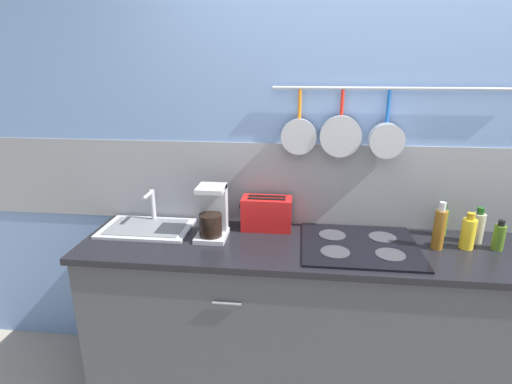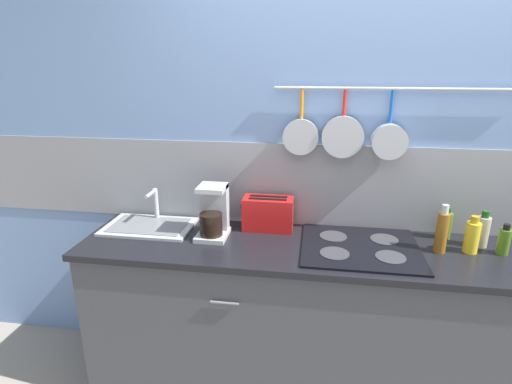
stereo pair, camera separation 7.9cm
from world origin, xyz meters
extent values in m
cube|color=#7293C6|center=(0.00, 0.33, 1.30)|extent=(7.20, 0.06, 2.60)
cube|color=gray|center=(0.00, 0.32, 1.15)|extent=(7.20, 0.07, 0.48)
cylinder|color=#B7BABF|center=(0.01, 0.27, 1.69)|extent=(1.27, 0.02, 0.02)
cylinder|color=orange|center=(-0.48, 0.27, 1.61)|extent=(0.02, 0.02, 0.15)
cylinder|color=#B7BABF|center=(-0.48, 0.25, 1.44)|extent=(0.19, 0.04, 0.19)
cylinder|color=red|center=(-0.26, 0.27, 1.62)|extent=(0.02, 0.02, 0.13)
cylinder|color=#B7BABF|center=(-0.26, 0.25, 1.44)|extent=(0.22, 0.04, 0.22)
cylinder|color=#1959B2|center=(-0.02, 0.27, 1.60)|extent=(0.02, 0.02, 0.17)
cylinder|color=#B7BABF|center=(-0.02, 0.24, 1.43)|extent=(0.18, 0.07, 0.18)
cube|color=#3F4247|center=(0.00, 0.00, 0.44)|extent=(3.17, 0.53, 0.88)
cylinder|color=slate|center=(-0.79, -0.28, 0.72)|extent=(0.14, 0.01, 0.01)
cube|color=black|center=(0.00, 0.00, 0.90)|extent=(3.21, 0.57, 0.03)
cube|color=#B7BABF|center=(-1.32, 0.11, 0.92)|extent=(0.49, 0.32, 0.01)
cube|color=slate|center=(-1.32, 0.11, 0.93)|extent=(0.42, 0.26, 0.00)
cylinder|color=#B7BABF|center=(-1.32, 0.23, 1.02)|extent=(0.03, 0.03, 0.20)
cylinder|color=#B7BABF|center=(-1.32, 0.16, 1.10)|extent=(0.02, 0.13, 0.02)
cube|color=#B7BABF|center=(-0.93, 0.04, 0.93)|extent=(0.16, 0.20, 0.02)
cube|color=#B7BABF|center=(-0.93, 0.11, 1.06)|extent=(0.15, 0.07, 0.28)
cylinder|color=black|center=(-0.93, 0.02, 1.00)|extent=(0.12, 0.12, 0.12)
cube|color=#B7BABF|center=(-0.93, 0.06, 1.19)|extent=(0.15, 0.15, 0.02)
cube|color=red|center=(-0.64, 0.19, 1.01)|extent=(0.28, 0.14, 0.19)
cube|color=black|center=(-0.64, 0.17, 1.10)|extent=(0.21, 0.02, 0.00)
cube|color=black|center=(-0.64, 0.22, 1.10)|extent=(0.21, 0.02, 0.00)
cube|color=black|center=(-0.79, 0.19, 1.05)|extent=(0.02, 0.02, 0.02)
cube|color=black|center=(-0.15, 0.02, 0.92)|extent=(0.59, 0.51, 0.01)
cylinder|color=#38383D|center=(-0.28, -0.09, 0.93)|extent=(0.14, 0.14, 0.00)
cylinder|color=#38383D|center=(-0.02, -0.09, 0.93)|extent=(0.14, 0.14, 0.00)
cylinder|color=#38383D|center=(-0.28, 0.12, 0.93)|extent=(0.14, 0.14, 0.00)
cylinder|color=#38383D|center=(-0.02, 0.12, 0.93)|extent=(0.14, 0.14, 0.00)
cylinder|color=#8C5919|center=(0.24, 0.04, 1.02)|extent=(0.06, 0.06, 0.20)
cylinder|color=beige|center=(0.24, 0.04, 1.14)|extent=(0.03, 0.03, 0.04)
cylinder|color=#4C721E|center=(0.31, 0.22, 0.99)|extent=(0.06, 0.06, 0.14)
cylinder|color=#194C19|center=(0.31, 0.22, 1.07)|extent=(0.03, 0.03, 0.03)
cylinder|color=yellow|center=(0.39, 0.06, 1.00)|extent=(0.07, 0.07, 0.16)
cylinder|color=#B28C19|center=(0.39, 0.06, 1.09)|extent=(0.04, 0.04, 0.03)
cylinder|color=#BFB799|center=(0.47, 0.14, 1.00)|extent=(0.06, 0.06, 0.16)
cylinder|color=#194C19|center=(0.47, 0.14, 1.09)|extent=(0.03, 0.03, 0.03)
cylinder|color=#4C721E|center=(0.54, 0.06, 0.98)|extent=(0.06, 0.06, 0.13)
cylinder|color=black|center=(0.54, 0.06, 1.06)|extent=(0.03, 0.03, 0.03)
camera|label=1|loc=(-0.47, -1.90, 1.82)|focal=28.00mm
camera|label=2|loc=(-0.39, -1.89, 1.82)|focal=28.00mm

